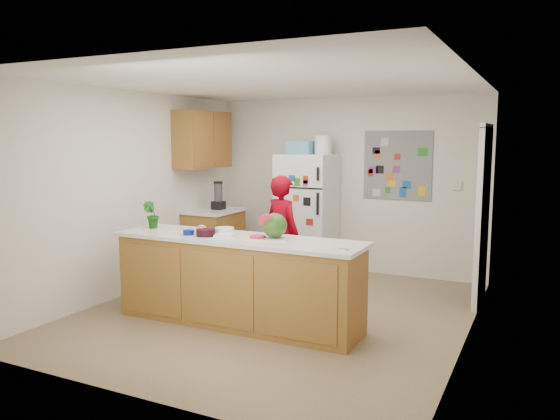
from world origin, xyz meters
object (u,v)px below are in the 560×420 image
at_px(refrigerator, 307,214).
at_px(watermelon, 275,225).
at_px(person, 283,235).
at_px(cherry_bowl, 206,233).

distance_m(refrigerator, watermelon, 2.41).
height_order(person, watermelon, person).
bearing_deg(refrigerator, cherry_bowl, -91.53).
bearing_deg(person, cherry_bowl, 102.82).
distance_m(refrigerator, person, 1.18).
bearing_deg(watermelon, person, 112.20).
xyz_separation_m(person, watermelon, (0.47, -1.16, 0.32)).
xyz_separation_m(refrigerator, watermelon, (0.65, -2.32, 0.21)).
relative_size(refrigerator, person, 1.15).
xyz_separation_m(refrigerator, cherry_bowl, (-0.07, -2.48, 0.11)).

